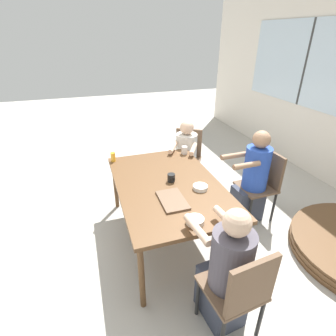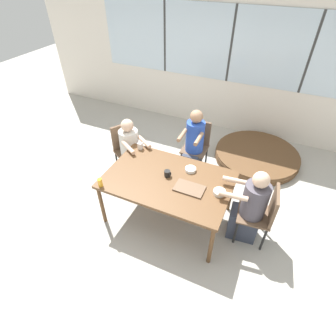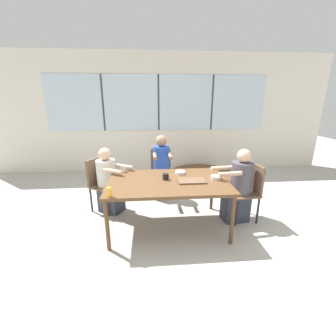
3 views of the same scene
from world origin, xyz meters
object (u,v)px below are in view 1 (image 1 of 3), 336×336
(chair_for_woman_green_shirt, at_px, (263,180))
(juice_glass, at_px, (113,157))
(person_woman_green_shirt, at_px, (252,181))
(chair_for_man_teal_shirt, at_px, (187,153))
(chair_for_man_blue_shirt, at_px, (240,290))
(person_man_teal_shirt, at_px, (185,161))
(milk_carton_small, at_px, (184,150))
(bowl_cereal, at_px, (200,187))
(person_man_blue_shirt, at_px, (226,274))
(coffee_mug, at_px, (171,178))
(bowl_white_shallow, at_px, (195,221))

(chair_for_woman_green_shirt, bearing_deg, juice_glass, 66.74)
(person_woman_green_shirt, distance_m, juice_glass, 1.69)
(chair_for_woman_green_shirt, relative_size, chair_for_man_teal_shirt, 1.00)
(chair_for_man_blue_shirt, height_order, person_woman_green_shirt, person_woman_green_shirt)
(chair_for_man_teal_shirt, xyz_separation_m, person_man_teal_shirt, (0.14, -0.09, -0.04))
(person_man_teal_shirt, xyz_separation_m, milk_carton_small, (0.26, -0.12, 0.28))
(chair_for_man_teal_shirt, distance_m, juice_glass, 1.18)
(chair_for_man_blue_shirt, distance_m, juice_glass, 2.03)
(chair_for_man_teal_shirt, bearing_deg, bowl_cereal, 105.09)
(person_man_blue_shirt, relative_size, person_man_teal_shirt, 1.04)
(juice_glass, bearing_deg, chair_for_man_teal_shirt, 106.84)
(chair_for_man_blue_shirt, bearing_deg, coffee_mug, 87.79)
(milk_carton_small, bearing_deg, chair_for_man_teal_shirt, 152.16)
(chair_for_woman_green_shirt, distance_m, person_woman_green_shirt, 0.16)
(chair_for_woman_green_shirt, relative_size, person_man_teal_shirt, 0.82)
(chair_for_man_blue_shirt, bearing_deg, milk_carton_small, 74.71)
(milk_carton_small, bearing_deg, chair_for_woman_green_shirt, 52.30)
(juice_glass, height_order, milk_carton_small, juice_glass)
(juice_glass, bearing_deg, coffee_mug, 37.07)
(person_woman_green_shirt, bearing_deg, juice_glass, 64.54)
(chair_for_woman_green_shirt, height_order, juice_glass, chair_for_woman_green_shirt)
(person_man_teal_shirt, relative_size, bowl_white_shallow, 7.00)
(coffee_mug, bearing_deg, person_woman_green_shirt, 89.92)
(chair_for_man_teal_shirt, relative_size, person_woman_green_shirt, 0.75)
(person_man_blue_shirt, height_order, bowl_white_shallow, person_man_blue_shirt)
(chair_for_man_teal_shirt, relative_size, person_man_blue_shirt, 0.78)
(chair_for_woman_green_shirt, distance_m, juice_glass, 1.84)
(chair_for_woman_green_shirt, distance_m, bowl_white_shallow, 1.42)
(chair_for_woman_green_shirt, distance_m, coffee_mug, 1.20)
(chair_for_man_teal_shirt, height_order, bowl_cereal, chair_for_man_teal_shirt)
(person_man_teal_shirt, xyz_separation_m, coffee_mug, (0.87, -0.51, 0.27))
(person_man_teal_shirt, height_order, bowl_white_shallow, person_man_teal_shirt)
(coffee_mug, height_order, bowl_white_shallow, coffee_mug)
(person_man_blue_shirt, height_order, bowl_cereal, person_man_blue_shirt)
(chair_for_man_blue_shirt, xyz_separation_m, milk_carton_small, (-1.86, 0.30, 0.24))
(chair_for_man_blue_shirt, bearing_deg, person_man_teal_shirt, 72.58)
(person_woman_green_shirt, bearing_deg, chair_for_woman_green_shirt, -90.00)
(chair_for_woman_green_shirt, relative_size, chair_for_man_blue_shirt, 1.00)
(juice_glass, relative_size, bowl_cereal, 0.78)
(juice_glass, bearing_deg, person_woman_green_shirt, 66.01)
(person_woman_green_shirt, relative_size, juice_glass, 10.05)
(person_man_blue_shirt, bearing_deg, chair_for_woman_green_shirt, 38.16)
(chair_for_man_teal_shirt, bearing_deg, person_man_teal_shirt, 90.00)
(chair_for_woman_green_shirt, height_order, bowl_white_shallow, chair_for_woman_green_shirt)
(milk_carton_small, bearing_deg, chair_for_man_blue_shirt, -9.17)
(person_woman_green_shirt, xyz_separation_m, bowl_white_shallow, (0.70, -1.05, 0.20))
(chair_for_woman_green_shirt, bearing_deg, person_woman_green_shirt, 90.00)
(person_man_teal_shirt, bearing_deg, juice_glass, 42.31)
(chair_for_man_teal_shirt, xyz_separation_m, bowl_white_shallow, (1.71, -0.63, 0.22))
(coffee_mug, bearing_deg, chair_for_man_teal_shirt, 149.56)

